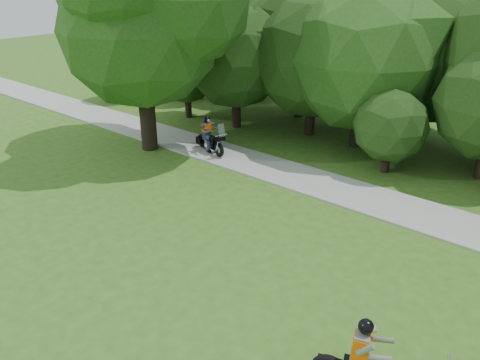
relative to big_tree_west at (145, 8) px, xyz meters
The scene contains 4 objects.
ground 13.82m from the big_tree_west, 33.03° to the right, with size 100.00×100.00×0.00m, color #345B1A.
walkway 12.05m from the big_tree_west, ahead, with size 60.00×2.20×0.06m, color gray.
big_tree_west is the anchor object (origin of this frame).
touring_motorcycle 5.73m from the big_tree_west, 22.09° to the left, with size 1.94×0.96×1.50m.
Camera 1 is at (4.73, -5.73, 7.18)m, focal length 35.00 mm.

